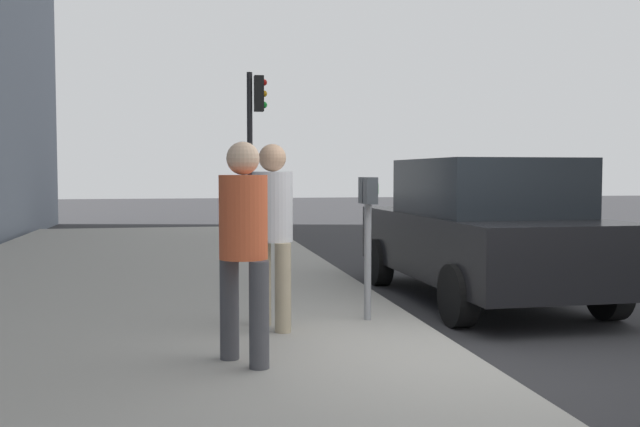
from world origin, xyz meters
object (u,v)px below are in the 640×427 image
at_px(parking_meter, 368,217).
at_px(traffic_signal, 254,127).
at_px(pedestrian_at_meter, 273,221).
at_px(parked_sedan_near, 482,230).
at_px(pedestrian_bystander, 243,235).

distance_m(parking_meter, traffic_signal, 8.86).
xyz_separation_m(parking_meter, pedestrian_at_meter, (-0.23, 0.97, -0.01)).
xyz_separation_m(pedestrian_at_meter, parked_sedan_near, (1.80, -2.83, -0.26)).
relative_size(pedestrian_bystander, parked_sedan_near, 0.38).
bearing_deg(pedestrian_at_meter, traffic_signal, 63.15).
distance_m(pedestrian_at_meter, pedestrian_bystander, 1.25).
relative_size(parking_meter, traffic_signal, 0.39).
distance_m(pedestrian_bystander, parked_sedan_near, 4.38).
xyz_separation_m(parking_meter, parked_sedan_near, (1.58, -1.86, -0.27)).
xyz_separation_m(pedestrian_at_meter, pedestrian_bystander, (-1.20, 0.36, -0.02)).
height_order(pedestrian_at_meter, traffic_signal, traffic_signal).
bearing_deg(parking_meter, pedestrian_at_meter, 103.20).
height_order(parking_meter, traffic_signal, traffic_signal).
bearing_deg(traffic_signal, pedestrian_at_meter, 175.73).
height_order(pedestrian_at_meter, pedestrian_bystander, pedestrian_at_meter).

